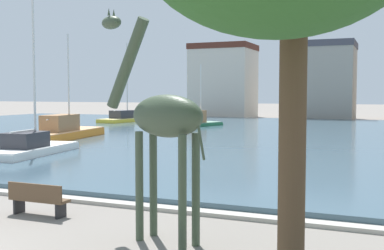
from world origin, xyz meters
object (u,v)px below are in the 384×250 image
giraffe_statue (161,120)px  sailboat_yellow (127,119)px  sailboat_orange (69,133)px  park_bench (38,198)px  sailboat_white (35,149)px  sailboat_green (200,123)px

giraffe_statue → sailboat_yellow: sailboat_yellow is taller
giraffe_statue → sailboat_yellow: size_ratio=0.62×
sailboat_orange → park_bench: size_ratio=5.36×
sailboat_white → park_bench: size_ratio=5.09×
giraffe_statue → park_bench: bearing=169.6°
sailboat_green → sailboat_white: bearing=-90.4°
sailboat_white → sailboat_green: (0.16, 22.82, 0.06)m
giraffe_statue → park_bench: 4.83m
sailboat_white → sailboat_yellow: sailboat_white is taller
sailboat_orange → giraffe_statue: bearing=-48.3°
sailboat_orange → sailboat_white: bearing=-64.6°
park_bench → giraffe_statue: bearing=-10.4°
sailboat_orange → sailboat_green: bearing=75.8°
sailboat_green → park_bench: bearing=-76.2°
sailboat_yellow → giraffe_statue: bearing=-58.8°
sailboat_white → sailboat_green: sailboat_white is taller
sailboat_white → sailboat_yellow: 28.16m
sailboat_white → park_bench: 12.35m
sailboat_white → sailboat_orange: bearing=115.4°
giraffe_statue → sailboat_white: size_ratio=0.59×
giraffe_statue → sailboat_white: sailboat_white is taller
giraffe_statue → sailboat_yellow: (-22.12, 36.50, -2.26)m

